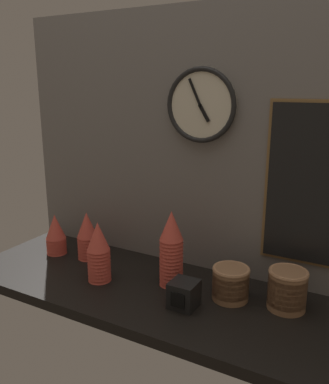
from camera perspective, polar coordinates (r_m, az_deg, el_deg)
ground_plane at (r=160.96cm, az=-1.09°, el=-13.89°), size 160.00×56.00×4.00cm
wall_tiled_back at (r=166.02cm, az=3.44°, el=6.92°), size 160.00×3.00×105.00cm
cup_stack_left at (r=183.77cm, az=-10.77°, el=-6.01°), size 9.18×9.18×21.42cm
cup_stack_center_left at (r=162.47cm, az=-9.23°, el=-8.26°), size 9.18×9.18×24.27cm
cup_stack_center_right at (r=155.93cm, az=0.97°, el=-7.94°), size 9.18×9.18×29.96cm
cup_stack_far_left at (r=192.69cm, az=-15.02°, el=-5.72°), size 9.18×9.18×18.58cm
bowl_stack_right at (r=151.65cm, az=9.27°, el=-12.41°), size 13.52×13.52×12.23cm
bowl_stack_far_right at (r=149.68cm, az=16.85°, el=-12.84°), size 13.52×13.52×14.29cm
wall_clock at (r=159.18cm, az=5.14°, el=12.03°), size 28.79×2.70×28.79cm
napkin_dispenser at (r=146.13cm, az=2.73°, el=-14.12°), size 9.29×9.87×9.39cm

